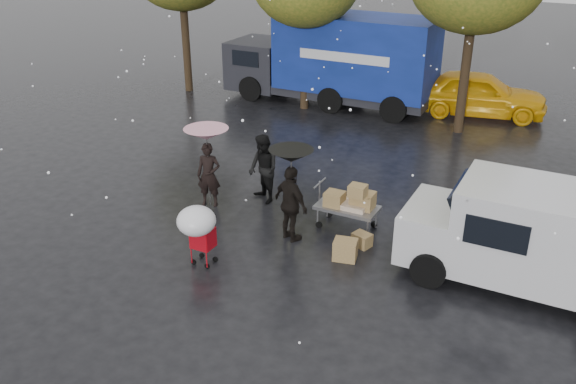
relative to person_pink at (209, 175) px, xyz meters
The scene contains 13 objects.
ground 2.47m from the person_pink, 30.77° to the right, with size 90.00×90.00×0.00m, color black.
person_pink is the anchor object (origin of this frame).
person_middle 1.43m from the person_pink, 36.54° to the left, with size 0.90×0.70×1.85m, color black.
person_black 2.82m from the person_pink, 13.55° to the right, with size 1.09×0.45×1.86m, color black.
umbrella_pink 1.13m from the person_pink, ahead, with size 1.15×1.15×2.14m.
umbrella_black 3.10m from the person_pink, 13.55° to the right, with size 1.02×1.02×2.29m.
vendor_cart 3.81m from the person_pink, ahead, with size 1.52×0.80×1.27m.
shopping_cart 3.07m from the person_pink, 60.26° to the right, with size 0.84×0.84×1.46m.
white_van 7.98m from the person_pink, ahead, with size 4.91×2.18×2.20m.
blue_truck 9.95m from the person_pink, 94.05° to the left, with size 8.30×2.60×3.50m.
box_ground_near 4.36m from the person_pink, 11.98° to the right, with size 0.52×0.41×0.47m, color brown.
box_ground_far 4.41m from the person_pink, ahead, with size 0.42×0.32×0.32m, color brown.
yellow_taxi 11.97m from the person_pink, 67.07° to the left, with size 1.97×4.90×1.67m, color #EEA90C.
Camera 1 is at (6.49, -10.75, 7.21)m, focal length 38.00 mm.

